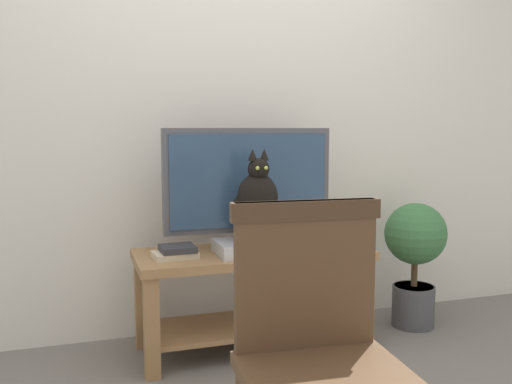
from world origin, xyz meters
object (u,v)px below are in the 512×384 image
(book_stack, at_px, (176,252))
(potted_plant, at_px, (415,252))
(tv, at_px, (249,185))
(cat, at_px, (256,207))
(tv_stand, at_px, (253,281))
(media_box, at_px, (255,247))
(wooden_chair, at_px, (319,340))

(book_stack, bearing_deg, potted_plant, 2.87)
(tv, relative_size, book_stack, 4.05)
(cat, bearing_deg, tv, 86.86)
(tv_stand, relative_size, potted_plant, 1.66)
(book_stack, height_order, potted_plant, potted_plant)
(media_box, height_order, wooden_chair, wooden_chair)
(media_box, relative_size, wooden_chair, 0.42)
(tv, xyz_separation_m, potted_plant, (1.00, -0.05, -0.42))
(tv_stand, xyz_separation_m, tv, (0.00, 0.07, 0.50))
(wooden_chair, relative_size, book_stack, 4.20)
(potted_plant, bearing_deg, wooden_chair, -132.88)
(tv, relative_size, potted_plant, 1.24)
(cat, relative_size, potted_plant, 0.64)
(tv, bearing_deg, potted_plant, -2.89)
(media_box, height_order, potted_plant, potted_plant)
(cat, height_order, book_stack, cat)
(media_box, distance_m, book_stack, 0.40)
(media_box, distance_m, wooden_chair, 1.22)
(wooden_chair, bearing_deg, tv_stand, 80.74)
(cat, bearing_deg, media_box, 94.22)
(tv, distance_m, media_box, 0.33)
(media_box, xyz_separation_m, wooden_chair, (-0.20, -1.20, -0.02))
(tv, bearing_deg, media_box, -93.87)
(cat, distance_m, wooden_chair, 1.23)
(potted_plant, bearing_deg, tv, 177.11)
(tv, distance_m, book_stack, 0.53)
(tv_stand, distance_m, tv, 0.50)
(wooden_chair, height_order, potted_plant, wooden_chair)
(tv_stand, relative_size, media_box, 3.04)
(book_stack, bearing_deg, media_box, -3.38)
(tv_stand, distance_m, media_box, 0.21)
(potted_plant, bearing_deg, tv_stand, -178.59)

